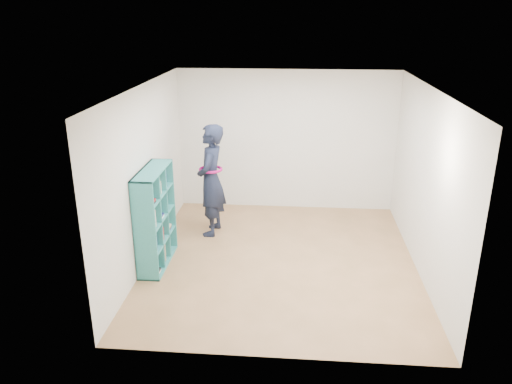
{
  "coord_description": "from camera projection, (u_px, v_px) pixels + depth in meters",
  "views": [
    {
      "loc": [
        0.19,
        -6.75,
        3.57
      ],
      "look_at": [
        -0.4,
        0.3,
        0.99
      ],
      "focal_mm": 35.0,
      "sensor_mm": 36.0,
      "label": 1
    }
  ],
  "objects": [
    {
      "name": "smartphone",
      "position": [
        203.0,
        171.0,
        8.28
      ],
      "size": [
        0.01,
        0.09,
        0.12
      ],
      "rotation": [
        0.36,
        0.0,
        0.04
      ],
      "color": "silver",
      "rests_on": "person"
    },
    {
      "name": "ceiling",
      "position": [
        284.0,
        88.0,
        6.67
      ],
      "size": [
        4.5,
        4.5,
        0.0
      ],
      "primitive_type": "plane",
      "color": "white",
      "rests_on": "wall_back"
    },
    {
      "name": "bookshelf",
      "position": [
        154.0,
        218.0,
        7.25
      ],
      "size": [
        0.32,
        1.1,
        1.47
      ],
      "color": "teal",
      "rests_on": "floor"
    },
    {
      "name": "wall_front",
      "position": [
        274.0,
        251.0,
        5.0
      ],
      "size": [
        4.0,
        0.02,
        2.6
      ],
      "primitive_type": "cube",
      "color": "silver",
      "rests_on": "floor"
    },
    {
      "name": "wall_right",
      "position": [
        426.0,
        183.0,
        6.95
      ],
      "size": [
        0.02,
        4.5,
        2.6
      ],
      "primitive_type": "cube",
      "color": "silver",
      "rests_on": "floor"
    },
    {
      "name": "wall_left",
      "position": [
        145.0,
        176.0,
        7.27
      ],
      "size": [
        0.02,
        4.5,
        2.6
      ],
      "primitive_type": "cube",
      "color": "silver",
      "rests_on": "floor"
    },
    {
      "name": "wall_back",
      "position": [
        287.0,
        141.0,
        9.22
      ],
      "size": [
        4.0,
        0.02,
        2.6
      ],
      "primitive_type": "cube",
      "color": "silver",
      "rests_on": "floor"
    },
    {
      "name": "floor",
      "position": [
        281.0,
        261.0,
        7.56
      ],
      "size": [
        4.5,
        4.5,
        0.0
      ],
      "primitive_type": "plane",
      "color": "olive",
      "rests_on": "ground"
    },
    {
      "name": "person",
      "position": [
        211.0,
        180.0,
        8.21
      ],
      "size": [
        0.5,
        0.72,
        1.87
      ],
      "rotation": [
        0.0,
        0.0,
        -1.65
      ],
      "color": "black",
      "rests_on": "floor"
    }
  ]
}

